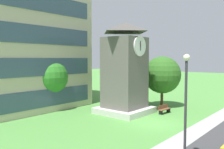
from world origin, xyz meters
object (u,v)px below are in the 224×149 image
at_px(park_bench, 164,109).
at_px(tree_near_tower, 162,75).
at_px(street_lamp, 186,96).
at_px(clock_tower, 125,73).
at_px(tree_streetside, 47,77).
at_px(tree_by_building, 132,72).

xyz_separation_m(park_bench, tree_near_tower, (3.17, 1.98, 3.27)).
distance_m(park_bench, street_lamp, 12.21).
distance_m(clock_tower, street_lamp, 12.25).
bearing_deg(tree_streetside, tree_by_building, -36.88).
distance_m(street_lamp, tree_by_building, 15.97).
bearing_deg(park_bench, tree_streetside, 121.10).
bearing_deg(tree_by_building, street_lamp, -134.32).
distance_m(clock_tower, tree_near_tower, 5.76).
distance_m(tree_by_building, tree_near_tower, 3.57).
height_order(park_bench, street_lamp, street_lamp).
bearing_deg(clock_tower, street_lamp, -127.48).
xyz_separation_m(clock_tower, street_lamp, (-7.45, -9.71, -0.47)).
bearing_deg(tree_near_tower, tree_by_building, 121.94).
bearing_deg(tree_streetside, tree_near_tower, -42.47).
relative_size(clock_tower, park_bench, 5.07).
xyz_separation_m(park_bench, tree_by_building, (1.29, 4.99, 3.54)).
bearing_deg(street_lamp, tree_streetside, 79.18).
relative_size(park_bench, tree_by_building, 0.31).
distance_m(park_bench, tree_streetside, 13.10).
height_order(tree_by_building, tree_near_tower, tree_near_tower).
xyz_separation_m(street_lamp, tree_by_building, (11.16, 11.42, 0.34)).
height_order(clock_tower, street_lamp, clock_tower).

